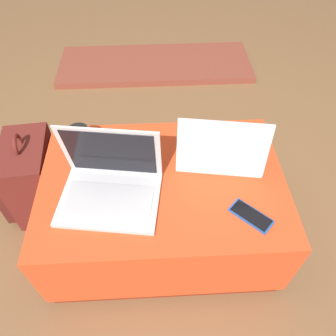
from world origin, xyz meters
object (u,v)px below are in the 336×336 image
laptop_near (110,183)px  laptop_far (220,151)px  cell_phone (251,216)px  backpack (32,179)px  coffee_mug (81,138)px

laptop_near → laptop_far: bearing=27.3°
laptop_near → cell_phone: 0.51m
laptop_far → laptop_near: bearing=28.1°
cell_phone → backpack: 0.99m
laptop_near → cell_phone: (0.49, -0.13, -0.05)m
backpack → laptop_far: bearing=77.7°
backpack → coffee_mug: (0.27, -0.00, 0.25)m
laptop_near → laptop_far: (0.42, 0.14, -0.01)m
laptop_near → coffee_mug: 0.28m
coffee_mug → cell_phone: bearing=-30.9°
laptop_far → coffee_mug: laptop_far is taller
laptop_far → backpack: laptop_far is taller
laptop_near → cell_phone: bearing=-6.6°
laptop_far → cell_phone: (0.07, -0.27, -0.05)m
laptop_near → cell_phone: size_ratio=2.52×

